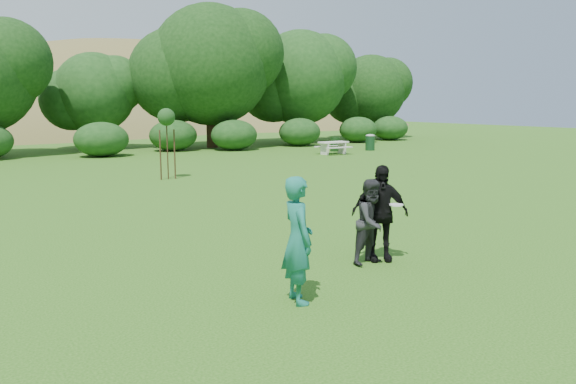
{
  "coord_description": "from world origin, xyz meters",
  "views": [
    {
      "loc": [
        -6.71,
        -7.33,
        3.07
      ],
      "look_at": [
        0.0,
        3.0,
        1.1
      ],
      "focal_mm": 35.0,
      "sensor_mm": 36.0,
      "label": 1
    }
  ],
  "objects_px": {
    "trash_can_near": "(335,144)",
    "picnic_table": "(333,146)",
    "player_black": "(380,213)",
    "sapling": "(166,119)",
    "trash_can_lidded": "(370,142)",
    "player_teal": "(298,240)",
    "player_grey": "(372,222)"
  },
  "relations": [
    {
      "from": "trash_can_near",
      "to": "picnic_table",
      "type": "height_order",
      "value": "trash_can_near"
    },
    {
      "from": "player_black",
      "to": "picnic_table",
      "type": "xyz_separation_m",
      "value": [
        13.23,
        18.67,
        -0.43
      ]
    },
    {
      "from": "sapling",
      "to": "trash_can_lidded",
      "type": "bearing_deg",
      "value": 20.8
    },
    {
      "from": "player_black",
      "to": "player_teal",
      "type": "bearing_deg",
      "value": -128.94
    },
    {
      "from": "player_teal",
      "to": "sapling",
      "type": "distance_m",
      "value": 15.03
    },
    {
      "from": "player_teal",
      "to": "player_black",
      "type": "bearing_deg",
      "value": -55.78
    },
    {
      "from": "player_grey",
      "to": "picnic_table",
      "type": "distance_m",
      "value": 23.12
    },
    {
      "from": "player_black",
      "to": "trash_can_near",
      "type": "xyz_separation_m",
      "value": [
        14.62,
        20.33,
        -0.49
      ]
    },
    {
      "from": "player_grey",
      "to": "picnic_table",
      "type": "xyz_separation_m",
      "value": [
        13.51,
        18.77,
        -0.3
      ]
    },
    {
      "from": "trash_can_lidded",
      "to": "sapling",
      "type": "bearing_deg",
      "value": -159.2
    },
    {
      "from": "trash_can_near",
      "to": "picnic_table",
      "type": "distance_m",
      "value": 2.16
    },
    {
      "from": "trash_can_near",
      "to": "trash_can_lidded",
      "type": "height_order",
      "value": "trash_can_lidded"
    },
    {
      "from": "player_teal",
      "to": "trash_can_near",
      "type": "distance_m",
      "value": 27.48
    },
    {
      "from": "player_grey",
      "to": "sapling",
      "type": "bearing_deg",
      "value": 77.16
    },
    {
      "from": "player_grey",
      "to": "trash_can_near",
      "type": "height_order",
      "value": "player_grey"
    },
    {
      "from": "trash_can_near",
      "to": "player_grey",
      "type": "bearing_deg",
      "value": -126.11
    },
    {
      "from": "trash_can_lidded",
      "to": "player_teal",
      "type": "bearing_deg",
      "value": -133.46
    },
    {
      "from": "player_teal",
      "to": "player_black",
      "type": "height_order",
      "value": "player_teal"
    },
    {
      "from": "sapling",
      "to": "picnic_table",
      "type": "relative_size",
      "value": 1.58
    },
    {
      "from": "player_grey",
      "to": "sapling",
      "type": "xyz_separation_m",
      "value": [
        1.13,
        13.59,
        1.6
      ]
    },
    {
      "from": "picnic_table",
      "to": "player_teal",
      "type": "bearing_deg",
      "value": -128.82
    },
    {
      "from": "picnic_table",
      "to": "trash_can_near",
      "type": "bearing_deg",
      "value": 50.0
    },
    {
      "from": "sapling",
      "to": "trash_can_lidded",
      "type": "xyz_separation_m",
      "value": [
        16.09,
        6.11,
        -1.88
      ]
    },
    {
      "from": "player_teal",
      "to": "player_black",
      "type": "relative_size",
      "value": 1.04
    },
    {
      "from": "player_grey",
      "to": "trash_can_lidded",
      "type": "distance_m",
      "value": 26.17
    },
    {
      "from": "player_teal",
      "to": "player_grey",
      "type": "bearing_deg",
      "value": -55.44
    },
    {
      "from": "trash_can_near",
      "to": "sapling",
      "type": "height_order",
      "value": "sapling"
    },
    {
      "from": "trash_can_near",
      "to": "picnic_table",
      "type": "xyz_separation_m",
      "value": [
        -1.39,
        -1.65,
        0.07
      ]
    },
    {
      "from": "player_teal",
      "to": "trash_can_lidded",
      "type": "relative_size",
      "value": 1.88
    },
    {
      "from": "player_grey",
      "to": "player_black",
      "type": "relative_size",
      "value": 0.87
    },
    {
      "from": "player_grey",
      "to": "trash_can_lidded",
      "type": "xyz_separation_m",
      "value": [
        17.22,
        19.7,
        -0.28
      ]
    },
    {
      "from": "player_black",
      "to": "trash_can_lidded",
      "type": "xyz_separation_m",
      "value": [
        16.95,
        19.61,
        -0.4
      ]
    }
  ]
}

